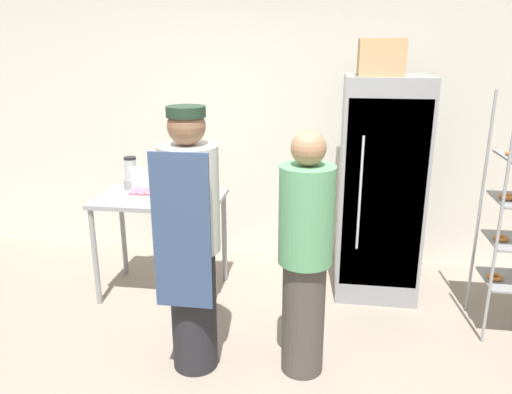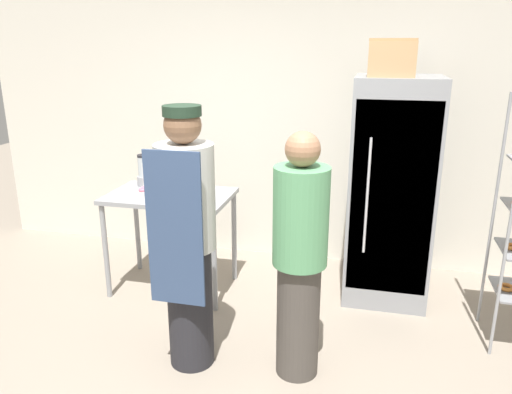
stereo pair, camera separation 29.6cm
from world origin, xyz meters
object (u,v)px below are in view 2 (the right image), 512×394
(blender_pitcher, at_px, (144,172))
(person_customer, at_px, (300,257))
(donut_box, at_px, (154,190))
(cardboard_storage_box, at_px, (392,58))
(person_baker, at_px, (187,238))
(refrigerator, at_px, (391,192))

(blender_pitcher, height_order, person_customer, person_customer)
(blender_pitcher, xyz_separation_m, person_customer, (1.55, -1.10, -0.17))
(donut_box, height_order, cardboard_storage_box, cardboard_storage_box)
(donut_box, distance_m, person_baker, 1.10)
(cardboard_storage_box, xyz_separation_m, person_baker, (-1.18, -1.20, -1.06))
(refrigerator, distance_m, person_customer, 1.35)
(donut_box, xyz_separation_m, blender_pitcher, (-0.21, 0.27, 0.08))
(donut_box, distance_m, cardboard_storage_box, 2.12)
(refrigerator, bearing_deg, blender_pitcher, -176.70)
(refrigerator, distance_m, blender_pitcher, 2.11)
(person_baker, relative_size, person_customer, 1.08)
(blender_pitcher, xyz_separation_m, person_baker, (0.85, -1.17, -0.09))
(cardboard_storage_box, distance_m, person_baker, 1.99)
(refrigerator, bearing_deg, person_customer, -114.30)
(refrigerator, relative_size, cardboard_storage_box, 5.23)
(cardboard_storage_box, distance_m, person_customer, 1.69)
(donut_box, relative_size, person_baker, 0.16)
(blender_pitcher, height_order, cardboard_storage_box, cardboard_storage_box)
(blender_pitcher, bearing_deg, donut_box, -52.09)
(person_customer, bearing_deg, cardboard_storage_box, 67.18)
(person_baker, distance_m, person_customer, 0.71)
(cardboard_storage_box, bearing_deg, person_customer, -112.82)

